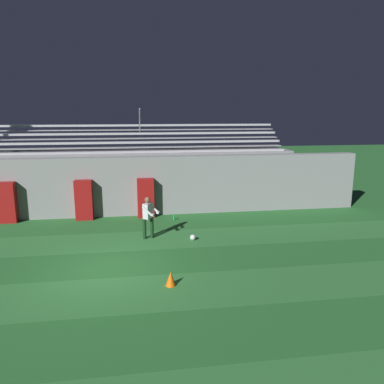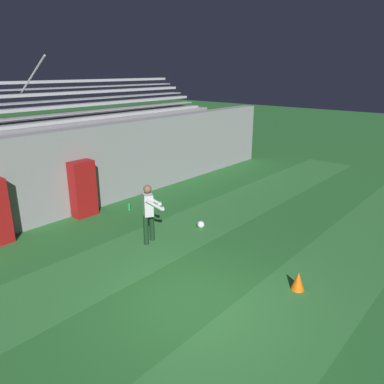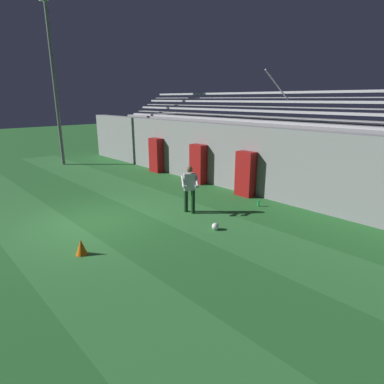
# 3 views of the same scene
# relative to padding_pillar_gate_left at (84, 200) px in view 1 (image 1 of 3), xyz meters

# --- Properties ---
(ground_plane) EXTENTS (80.00, 80.00, 0.00)m
(ground_plane) POSITION_rel_padding_pillar_gate_left_xyz_m (1.41, -5.95, -0.92)
(ground_plane) COLOR #286B2D
(turf_stripe_mid) EXTENTS (28.00, 2.17, 0.01)m
(turf_stripe_mid) POSITION_rel_padding_pillar_gate_left_xyz_m (1.41, -7.61, -0.91)
(turf_stripe_mid) COLOR #337A38
(turf_stripe_mid) RESTS_ON ground
(turf_stripe_far) EXTENTS (28.00, 2.17, 0.01)m
(turf_stripe_far) POSITION_rel_padding_pillar_gate_left_xyz_m (1.41, -3.27, -0.91)
(turf_stripe_far) COLOR #337A38
(turf_stripe_far) RESTS_ON ground
(back_wall) EXTENTS (24.00, 0.60, 2.80)m
(back_wall) POSITION_rel_padding_pillar_gate_left_xyz_m (1.41, 0.55, 0.48)
(back_wall) COLOR gray
(back_wall) RESTS_ON ground
(padding_pillar_gate_left) EXTENTS (0.77, 0.44, 1.83)m
(padding_pillar_gate_left) POSITION_rel_padding_pillar_gate_left_xyz_m (0.00, 0.00, 0.00)
(padding_pillar_gate_left) COLOR maroon
(padding_pillar_gate_left) RESTS_ON ground
(padding_pillar_gate_right) EXTENTS (0.77, 0.44, 1.83)m
(padding_pillar_gate_right) POSITION_rel_padding_pillar_gate_left_xyz_m (2.81, 0.00, 0.00)
(padding_pillar_gate_right) COLOR maroon
(padding_pillar_gate_right) RESTS_ON ground
(padding_pillar_far_left) EXTENTS (0.77, 0.44, 1.83)m
(padding_pillar_far_left) POSITION_rel_padding_pillar_gate_left_xyz_m (-3.33, 0.00, 0.00)
(padding_pillar_far_left) COLOR maroon
(padding_pillar_far_left) RESTS_ON ground
(bleacher_stand) EXTENTS (18.00, 3.35, 5.03)m
(bleacher_stand) POSITION_rel_padding_pillar_gate_left_xyz_m (1.41, 2.54, 0.58)
(bleacher_stand) COLOR gray
(bleacher_stand) RESTS_ON ground
(goalkeeper) EXTENTS (0.72, 0.74, 1.67)m
(goalkeeper) POSITION_rel_padding_pillar_gate_left_xyz_m (2.82, -3.10, 0.04)
(goalkeeper) COLOR #143319
(goalkeeper) RESTS_ON ground
(soccer_ball) EXTENTS (0.22, 0.22, 0.22)m
(soccer_ball) POSITION_rel_padding_pillar_gate_left_xyz_m (4.51, -3.55, -0.81)
(soccer_ball) COLOR white
(soccer_ball) RESTS_ON ground
(traffic_cone) EXTENTS (0.30, 0.30, 0.42)m
(traffic_cone) POSITION_rel_padding_pillar_gate_left_xyz_m (3.30, -7.28, -0.71)
(traffic_cone) COLOR orange
(traffic_cone) RESTS_ON ground
(water_bottle) EXTENTS (0.07, 0.07, 0.24)m
(water_bottle) POSITION_rel_padding_pillar_gate_left_xyz_m (4.06, -0.74, -0.80)
(water_bottle) COLOR green
(water_bottle) RESTS_ON ground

